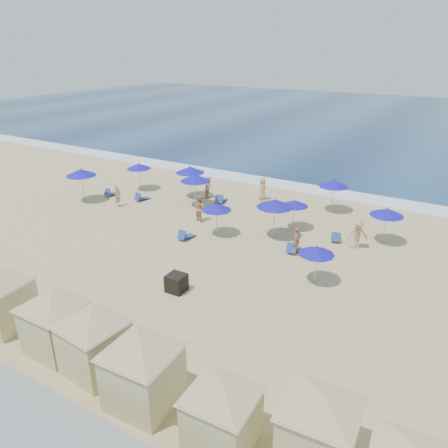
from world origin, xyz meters
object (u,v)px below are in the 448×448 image
Objects in this scene: cabana_5 at (320,419)px; beachgoer_4 at (262,189)px; cabana_1 at (54,315)px; cabana_4 at (222,406)px; trash_bin at (176,283)px; beachgoer_1 at (209,188)px; umbrella_8 at (387,212)px; umbrella_3 at (195,178)px; umbrella_4 at (217,207)px; beachgoer_2 at (296,241)px; beachgoer_0 at (117,196)px; umbrella_9 at (317,251)px; cabana_0 at (0,292)px; cabana_3 at (142,363)px; umbrella_0 at (81,172)px; umbrella_5 at (294,203)px; umbrella_2 at (190,170)px; beachgoer_3 at (358,234)px; umbrella_1 at (139,166)px; beachgoer_5 at (200,208)px; umbrella_6 at (275,203)px; umbrella_7 at (334,183)px; cabana_2 at (93,334)px.

beachgoer_4 is (-11.83, 20.21, -0.69)m from cabana_5.
cabana_1 reaches higher than cabana_4.
trash_bin is 0.53× the size of beachgoer_1.
umbrella_3 is at bearing -177.62° from umbrella_8.
umbrella_3 is 5.64m from umbrella_4.
beachgoer_2 is at bearing -132.49° from beachgoer_1.
umbrella_9 is at bearing -105.04° from beachgoer_0.
beachgoer_2 is (-2.05, 2.48, -0.96)m from umbrella_9.
cabana_3 reaches higher than cabana_0.
umbrella_0 is at bearing 151.79° from cabana_5.
umbrella_5 reaches higher than trash_bin.
cabana_3 is at bearing -84.63° from umbrella_5.
cabana_0 is at bearing -177.77° from cabana_5.
beachgoer_0 is at bearing 141.63° from cabana_4.
umbrella_2 is 1.19× the size of umbrella_4.
cabana_3 reaches higher than beachgoer_3.
cabana_3 is at bearing -2.18° from cabana_0.
umbrella_1 is 1.11× the size of umbrella_9.
cabana_1 is at bearing -70.84° from umbrella_2.
cabana_5 is at bearing -176.72° from beachgoer_2.
beachgoer_2 is at bearing 61.28° from trash_bin.
cabana_0 is 1.08× the size of cabana_4.
cabana_0 reaches higher than umbrella_3.
umbrella_3 is 3.19m from beachgoer_5.
umbrella_4 is 0.83× the size of umbrella_6.
beachgoer_1 is at bearing -167.33° from umbrella_7.
cabana_1 is at bearing -103.73° from trash_bin.
beachgoer_2 reaches higher than beachgoer_0.
beachgoer_1 is at bearing 37.28° from beachgoer_2.
cabana_1 is 1.00× the size of cabana_2.
umbrella_8 is (9.46, 4.30, 0.11)m from umbrella_4.
beachgoer_0 is at bearing -169.05° from umbrella_8.
cabana_3 is 2.08× the size of umbrella_4.
umbrella_2 reaches higher than beachgoer_5.
umbrella_3 is at bearing 126.68° from cabana_4.
umbrella_6 is at bearing 24.98° from umbrella_4.
cabana_2 is at bearing 146.65° from beachgoer_2.
umbrella_2 is at bearing -165.62° from umbrella_7.
umbrella_3 is (-12.77, 17.15, 0.74)m from cabana_4.
cabana_2 is 13.32m from umbrella_4.
beachgoer_2 is at bearing 89.65° from cabana_3.
umbrella_9 is at bearing -28.16° from umbrella_3.
cabana_1 is (-1.35, -6.06, 1.16)m from trash_bin.
cabana_4 is at bearing -52.55° from umbrella_2.
cabana_1 reaches higher than beachgoer_0.
umbrella_4 is at bearing 122.56° from cabana_4.
beachgoer_2 is (16.06, -4.80, -1.17)m from umbrella_1.
umbrella_6 is (-5.26, 14.96, 0.81)m from cabana_4.
beachgoer_0 is (-9.24, 0.68, -1.10)m from umbrella_4.
cabana_3 is 18.10m from umbrella_8.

